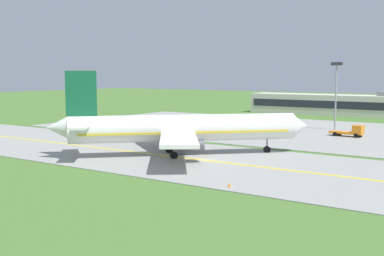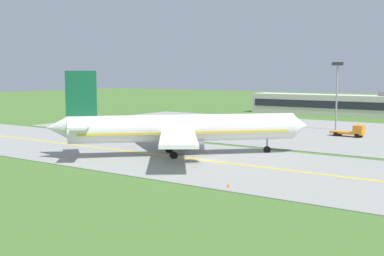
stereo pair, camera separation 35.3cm
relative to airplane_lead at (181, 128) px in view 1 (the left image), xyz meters
name	(u,v)px [view 1 (the left image)]	position (x,y,z in m)	size (l,w,h in m)	color
ground_plane	(206,161)	(5.60, -1.82, -4.13)	(500.00, 500.00, 0.00)	#47702D
taxiway_strip	(206,161)	(5.60, -1.82, -4.08)	(240.00, 28.00, 0.10)	gray
apron_pad	(363,135)	(15.60, 40.18, -4.08)	(140.00, 52.00, 0.10)	gray
taxiway_centreline	(206,160)	(5.60, -1.82, -4.03)	(220.00, 0.60, 0.01)	yellow
airplane_lead	(181,128)	(0.00, 0.00, 0.00)	(31.23, 31.23, 12.70)	white
service_truck_baggage	(352,131)	(14.47, 36.28, -2.95)	(6.51, 2.65, 2.59)	orange
terminal_building	(345,105)	(-2.37, 84.78, -1.10)	(57.06, 9.02, 7.21)	beige
apron_light_mast	(336,87)	(7.79, 46.20, 5.19)	(2.40, 0.50, 14.70)	gray
traffic_cone_near_edge	(126,137)	(-20.28, 10.06, -3.83)	(0.44, 0.44, 0.60)	orange
traffic_cone_mid_edge	(229,185)	(16.73, -14.26, -3.83)	(0.44, 0.44, 0.60)	orange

